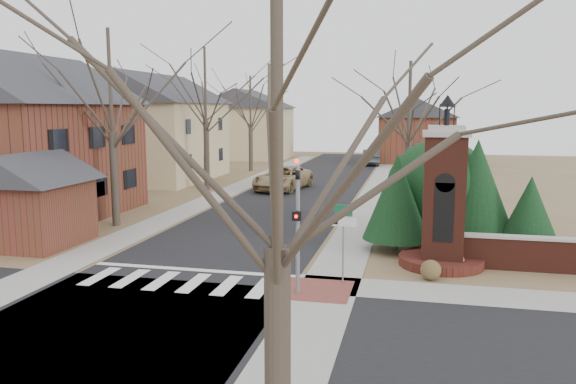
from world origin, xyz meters
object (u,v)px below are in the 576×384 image
(sign_post, at_px, (343,228))
(brick_gate_monument, at_px, (443,210))
(traffic_signal_pole, at_px, (298,215))
(pickup_truck, at_px, (283,178))
(distant_car, at_px, (371,157))

(sign_post, height_order, brick_gate_monument, brick_gate_monument)
(traffic_signal_pole, distance_m, sign_post, 2.02)
(traffic_signal_pole, xyz_separation_m, pickup_truck, (-5.90, 22.86, -1.72))
(sign_post, xyz_separation_m, brick_gate_monument, (3.41, 3.01, 0.22))
(traffic_signal_pole, height_order, pickup_truck, traffic_signal_pole)
(brick_gate_monument, height_order, pickup_truck, brick_gate_monument)
(traffic_signal_pole, distance_m, distant_car, 43.02)
(sign_post, bearing_deg, brick_gate_monument, 41.42)
(traffic_signal_pole, bearing_deg, distant_car, 91.29)
(brick_gate_monument, bearing_deg, sign_post, -138.58)
(traffic_signal_pole, distance_m, pickup_truck, 23.67)
(pickup_truck, bearing_deg, brick_gate_monument, -50.57)
(traffic_signal_pole, bearing_deg, pickup_truck, 104.47)
(sign_post, xyz_separation_m, distant_car, (-2.26, 41.56, -1.13))
(pickup_truck, distance_m, distant_car, 20.71)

